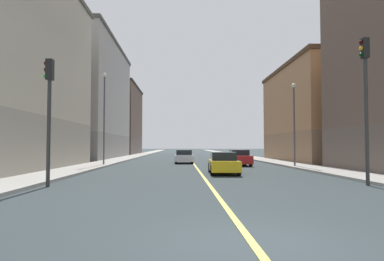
# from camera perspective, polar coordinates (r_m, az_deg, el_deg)

# --- Properties ---
(ground_plane) EXTENTS (400.00, 400.00, 0.00)m
(ground_plane) POSITION_cam_1_polar(r_m,az_deg,el_deg) (6.64, 9.87, -17.78)
(ground_plane) COLOR #2D3639
(ground_plane) RESTS_ON ground
(sidewalk_left) EXTENTS (2.76, 168.00, 0.15)m
(sidewalk_left) POSITION_cam_1_polar(r_m,az_deg,el_deg) (56.20, 8.39, -4.23)
(sidewalk_left) COLOR #9E9B93
(sidewalk_left) RESTS_ON ground
(sidewalk_right) EXTENTS (2.76, 168.00, 0.15)m
(sidewalk_right) POSITION_cam_1_polar(r_m,az_deg,el_deg) (55.80, -9.60, -4.23)
(sidewalk_right) COLOR #9E9B93
(sidewalk_right) RESTS_ON ground
(lane_center_stripe) EXTENTS (0.16, 154.00, 0.01)m
(lane_center_stripe) POSITION_cam_1_polar(r_m,az_deg,el_deg) (55.32, -0.57, -4.35)
(lane_center_stripe) COLOR #E5D14C
(lane_center_stripe) RESTS_ON ground
(building_left_mid) EXTENTS (10.94, 17.55, 10.73)m
(building_left_mid) POSITION_cam_1_polar(r_m,az_deg,el_deg) (42.01, 21.60, 2.58)
(building_left_mid) COLOR #8F6B4F
(building_left_mid) RESTS_ON ground
(building_right_midblock) EXTENTS (10.94, 23.07, 16.08)m
(building_right_midblock) POSITION_cam_1_polar(r_m,az_deg,el_deg) (51.03, -18.05, 4.67)
(building_right_midblock) COLOR gray
(building_right_midblock) RESTS_ON ground
(building_right_distant) EXTENTS (10.94, 18.38, 13.93)m
(building_right_distant) POSITION_cam_1_polar(r_m,az_deg,el_deg) (72.38, -13.18, 1.66)
(building_right_distant) COLOR brown
(building_right_distant) RESTS_ON ground
(traffic_light_left_near) EXTENTS (0.40, 0.32, 6.57)m
(traffic_light_left_near) POSITION_cam_1_polar(r_m,az_deg,el_deg) (17.31, 26.66, 5.90)
(traffic_light_left_near) COLOR #2D2D2D
(traffic_light_left_near) RESTS_ON ground
(traffic_light_right_near) EXTENTS (0.40, 0.32, 5.50)m
(traffic_light_right_near) POSITION_cam_1_polar(r_m,az_deg,el_deg) (16.17, -22.51, 4.19)
(traffic_light_right_near) COLOR #2D2D2D
(traffic_light_right_near) RESTS_ON ground
(street_lamp_left_near) EXTENTS (0.36, 0.36, 6.71)m
(street_lamp_left_near) POSITION_cam_1_polar(r_m,az_deg,el_deg) (29.37, 16.46, 2.44)
(street_lamp_left_near) COLOR #4C4C51
(street_lamp_left_near) RESTS_ON ground
(street_lamp_right_near) EXTENTS (0.36, 0.36, 8.00)m
(street_lamp_right_near) POSITION_cam_1_polar(r_m,az_deg,el_deg) (31.19, -14.26, 3.39)
(street_lamp_right_near) COLOR #4C4C51
(street_lamp_right_near) RESTS_ON ground
(car_white) EXTENTS (1.83, 3.94, 1.34)m
(car_white) POSITION_cam_1_polar(r_m,az_deg,el_deg) (35.09, -1.31, -4.35)
(car_white) COLOR white
(car_white) RESTS_ON ground
(car_red) EXTENTS (1.84, 4.02, 1.40)m
(car_red) POSITION_cam_1_polar(r_m,az_deg,el_deg) (31.01, 7.73, -4.52)
(car_red) COLOR red
(car_red) RESTS_ON ground
(car_yellow) EXTENTS (1.88, 4.09, 1.35)m
(car_yellow) POSITION_cam_1_polar(r_m,az_deg,el_deg) (21.84, 5.21, -5.43)
(car_yellow) COLOR gold
(car_yellow) RESTS_ON ground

